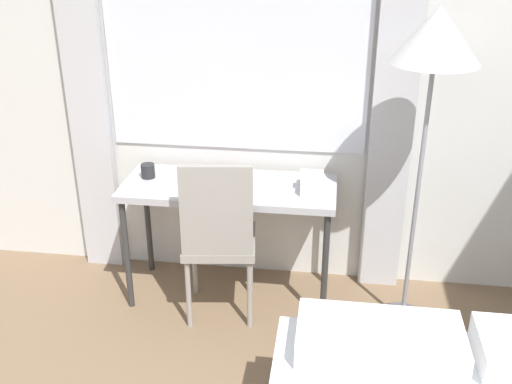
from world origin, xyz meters
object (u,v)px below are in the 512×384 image
(standing_lamp, at_px, (435,53))
(book, at_px, (215,179))
(telephone, at_px, (311,182))
(desk_chair, at_px, (219,233))
(desk, at_px, (229,196))
(mug, at_px, (148,171))

(standing_lamp, distance_m, book, 1.38)
(standing_lamp, distance_m, telephone, 0.94)
(desk_chair, distance_m, telephone, 0.58)
(desk_chair, height_order, standing_lamp, standing_lamp)
(desk_chair, distance_m, standing_lamp, 1.44)
(desk, relative_size, desk_chair, 1.23)
(desk_chair, bearing_deg, mug, 141.76)
(desk_chair, xyz_separation_m, mug, (-0.47, 0.28, 0.23))
(standing_lamp, relative_size, book, 6.25)
(desk, xyz_separation_m, desk_chair, (-0.02, -0.23, -0.12))
(mug, bearing_deg, desk_chair, -30.71)
(desk_chair, relative_size, mug, 12.16)
(telephone, bearing_deg, desk_chair, -155.62)
(desk, bearing_deg, telephone, -1.72)
(telephone, height_order, mug, telephone)
(standing_lamp, height_order, telephone, standing_lamp)
(book, bearing_deg, standing_lamp, -9.04)
(desk_chair, xyz_separation_m, standing_lamp, (1.04, 0.10, 0.99))
(telephone, bearing_deg, standing_lamp, -12.27)
(standing_lamp, relative_size, mug, 21.58)
(desk, distance_m, desk_chair, 0.26)
(telephone, xyz_separation_m, book, (-0.56, 0.06, -0.04))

